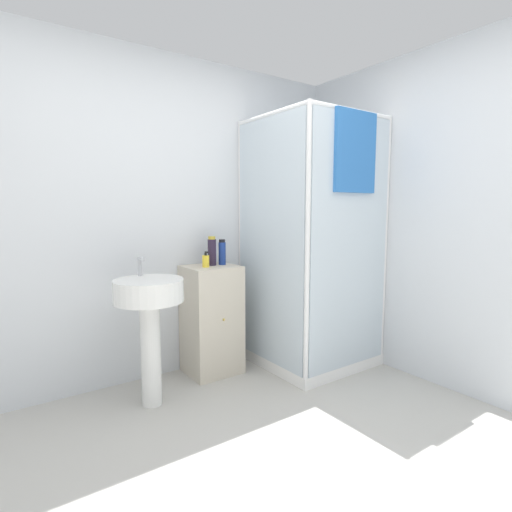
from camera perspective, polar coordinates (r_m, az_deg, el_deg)
name	(u,v)px	position (r m, az deg, el deg)	size (l,w,h in m)	color
ground_plane	(293,498)	(2.16, 5.33, -31.16)	(12.00, 12.00, 0.00)	#B2AFA8
wall_back	(151,218)	(3.19, -14.74, 5.23)	(6.40, 0.06, 2.50)	silver
wall_right	(490,220)	(3.09, 30.40, 4.48)	(0.06, 6.40, 2.50)	silver
shower_enclosure	(311,298)	(3.40, 7.92, -5.91)	(0.90, 0.93, 2.06)	white
vanity_cabinet	(212,319)	(3.27, -6.36, -9.00)	(0.41, 0.39, 0.87)	beige
sink	(149,309)	(2.76, -15.00, -7.33)	(0.46, 0.46, 1.00)	white
soap_dispenser	(206,261)	(3.11, -7.19, -0.71)	(0.05, 0.06, 0.12)	yellow
shampoo_bottle_tall_black	(212,251)	(3.21, -6.31, 0.68)	(0.07, 0.07, 0.23)	#281E33
shampoo_bottle_blue	(222,252)	(3.23, -4.86, 0.51)	(0.06, 0.06, 0.21)	navy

